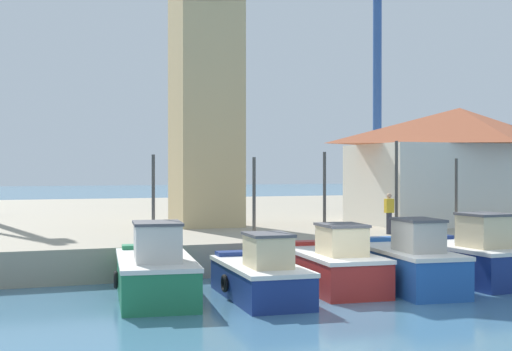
{
  "coord_description": "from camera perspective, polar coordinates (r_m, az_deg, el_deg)",
  "views": [
    {
      "loc": [
        -9.57,
        -17.41,
        3.73
      ],
      "look_at": [
        -0.35,
        8.04,
        3.5
      ],
      "focal_mm": 50.0,
      "sensor_mm": 36.0,
      "label": 1
    }
  ],
  "objects": [
    {
      "name": "ground_plane",
      "position": [
        20.22,
        8.86,
        -10.15
      ],
      "size": [
        300.0,
        300.0,
        0.0
      ],
      "primitive_type": "plane",
      "color": "teal"
    },
    {
      "name": "quay_wharf",
      "position": [
        44.6,
        -7.49,
        -3.57
      ],
      "size": [
        120.0,
        40.0,
        1.16
      ],
      "primitive_type": "cube",
      "color": "#9E937F",
      "rests_on": "ground"
    },
    {
      "name": "fishing_boat_far_left",
      "position": [
        20.87,
        -8.07,
        -7.66
      ],
      "size": [
        2.79,
        5.49,
        4.18
      ],
      "color": "#237A4C",
      "rests_on": "ground"
    },
    {
      "name": "fishing_boat_left_outer",
      "position": [
        20.65,
        0.35,
        -8.04
      ],
      "size": [
        2.16,
        4.85,
        4.09
      ],
      "color": "navy",
      "rests_on": "ground"
    },
    {
      "name": "fishing_boat_left_inner",
      "position": [
        22.5,
        6.11,
        -7.18
      ],
      "size": [
        2.4,
        5.07,
        4.29
      ],
      "color": "#AD2823",
      "rests_on": "ground"
    },
    {
      "name": "fishing_boat_mid_left",
      "position": [
        22.85,
        11.91,
        -6.92
      ],
      "size": [
        2.39,
        5.34,
        4.65
      ],
      "color": "#2356A8",
      "rests_on": "ground"
    },
    {
      "name": "fishing_boat_center",
      "position": [
        24.67,
        16.64,
        -6.37
      ],
      "size": [
        2.25,
        4.8,
        4.1
      ],
      "color": "navy",
      "rests_on": "ground"
    },
    {
      "name": "clock_tower",
      "position": [
        32.86,
        -4.02,
        10.17
      ],
      "size": [
        3.36,
        3.36,
        16.9
      ],
      "color": "tan",
      "rests_on": "quay_wharf"
    },
    {
      "name": "warehouse_right",
      "position": [
        35.72,
        15.97,
        0.9
      ],
      "size": [
        10.22,
        5.74,
        5.54
      ],
      "color": "silver",
      "rests_on": "quay_wharf"
    },
    {
      "name": "port_crane_near",
      "position": [
        46.81,
        9.56,
        7.01
      ],
      "size": [
        4.73,
        6.89,
        20.18
      ],
      "color": "navy",
      "rests_on": "quay_wharf"
    },
    {
      "name": "dock_worker_near_tower",
      "position": [
        28.75,
        10.6,
        -2.96
      ],
      "size": [
        0.34,
        0.22,
        1.62
      ],
      "color": "#33333D",
      "rests_on": "quay_wharf"
    }
  ]
}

